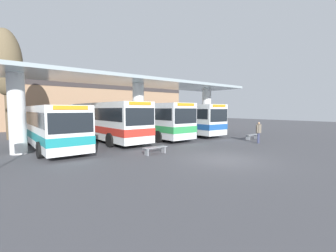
% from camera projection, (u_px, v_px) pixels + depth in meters
% --- Properties ---
extents(ground_plane, '(100.00, 100.00, 0.00)m').
position_uv_depth(ground_plane, '(224.00, 160.00, 12.60)').
color(ground_plane, '#4C4C51').
extents(townhouse_backdrop, '(40.00, 0.58, 7.95)m').
position_uv_depth(townhouse_backdrop, '(76.00, 97.00, 33.13)').
color(townhouse_backdrop, '#9E7A5B').
rests_on(townhouse_backdrop, ground_plane).
extents(station_canopy, '(22.67, 5.70, 5.30)m').
position_uv_depth(station_canopy, '(138.00, 92.00, 19.44)').
color(station_canopy, silver).
rests_on(station_canopy, ground_plane).
extents(transit_bus_left_bay, '(2.86, 10.24, 3.05)m').
position_uv_depth(transit_bus_left_bay, '(52.00, 125.00, 16.04)').
color(transit_bus_left_bay, white).
rests_on(transit_bus_left_bay, ground_plane).
extents(transit_bus_center_bay, '(2.86, 11.75, 3.37)m').
position_uv_depth(transit_bus_center_bay, '(106.00, 120.00, 20.14)').
color(transit_bus_center_bay, white).
rests_on(transit_bus_center_bay, ground_plane).
extents(transit_bus_right_bay, '(2.87, 10.70, 3.35)m').
position_uv_depth(transit_bus_right_bay, '(149.00, 119.00, 22.25)').
color(transit_bus_right_bay, silver).
rests_on(transit_bus_right_bay, ground_plane).
extents(transit_bus_far_right_bay, '(3.04, 11.11, 3.29)m').
position_uv_depth(transit_bus_far_right_bay, '(181.00, 118.00, 25.31)').
color(transit_bus_far_right_bay, white).
rests_on(transit_bus_far_right_bay, ground_plane).
extents(waiting_bench_near_pillar, '(1.63, 0.44, 0.46)m').
position_uv_depth(waiting_bench_near_pillar, '(155.00, 149.00, 14.09)').
color(waiting_bench_near_pillar, gray).
rests_on(waiting_bench_near_pillar, ground_plane).
extents(waiting_bench_mid_platform, '(1.71, 0.44, 0.46)m').
position_uv_depth(waiting_bench_mid_platform, '(252.00, 136.00, 21.04)').
color(waiting_bench_mid_platform, gray).
rests_on(waiting_bench_mid_platform, ground_plane).
extents(pedestrian_waiting, '(0.66, 0.30, 1.77)m').
position_uv_depth(pedestrian_waiting, '(259.00, 130.00, 18.59)').
color(pedestrian_waiting, '#333856').
rests_on(pedestrian_waiting, ground_plane).
extents(poplar_tree_behind_left, '(2.74, 2.74, 10.10)m').
position_uv_depth(poplar_tree_behind_left, '(5.00, 63.00, 20.32)').
color(poplar_tree_behind_left, brown).
rests_on(poplar_tree_behind_left, ground_plane).
extents(parked_car_street, '(4.73, 2.15, 2.22)m').
position_uv_depth(parked_car_street, '(51.00, 123.00, 28.24)').
color(parked_car_street, maroon).
rests_on(parked_car_street, ground_plane).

